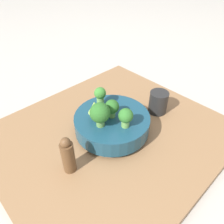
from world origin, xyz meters
name	(u,v)px	position (x,y,z in m)	size (l,w,h in m)	color
ground_plane	(110,139)	(0.00, 0.00, 0.00)	(6.00, 6.00, 0.00)	#ADA89E
table	(110,136)	(0.00, 0.00, 0.02)	(0.83, 0.73, 0.03)	olive
bowl	(112,123)	(-0.01, 0.00, 0.08)	(0.28, 0.28, 0.07)	navy
broccoli_floret_back	(126,117)	(-0.01, 0.07, 0.15)	(0.05, 0.05, 0.07)	#6BA34C
broccoli_floret_center	(112,107)	(-0.01, 0.00, 0.15)	(0.05, 0.05, 0.07)	#6BA34C
romanesco_piece_near	(95,108)	(0.04, -0.03, 0.15)	(0.05, 0.05, 0.07)	#609347
broccoli_floret_front	(100,95)	(-0.03, -0.08, 0.15)	(0.04, 0.04, 0.08)	#6BA34C
broccoli_floret_right	(100,113)	(0.05, 0.01, 0.16)	(0.07, 0.07, 0.09)	#609347
cup	(158,102)	(-0.23, 0.04, 0.08)	(0.08, 0.08, 0.09)	black
pepper_mill	(68,155)	(0.21, 0.03, 0.10)	(0.04, 0.04, 0.14)	brown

